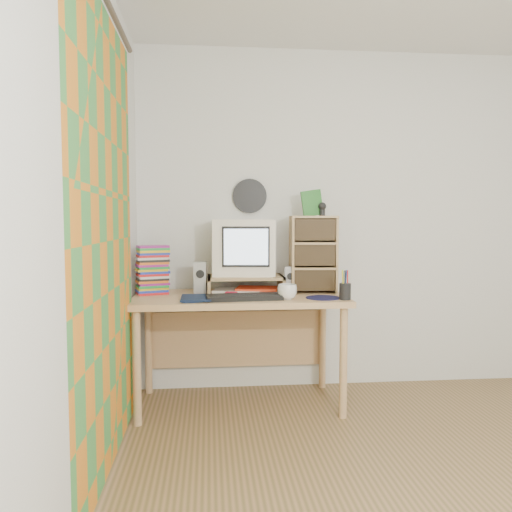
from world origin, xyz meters
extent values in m
plane|color=silver|center=(0.00, 1.75, 1.25)|extent=(3.50, 0.00, 3.50)
plane|color=silver|center=(-1.75, 0.00, 1.25)|extent=(0.00, 3.50, 3.50)
plane|color=orange|center=(-1.71, 0.48, 1.15)|extent=(0.00, 2.20, 2.20)
cylinder|color=black|center=(-0.93, 1.73, 1.43)|extent=(0.25, 0.02, 0.25)
cube|color=tan|center=(-1.03, 1.38, 0.73)|extent=(1.40, 0.70, 0.04)
cube|color=tan|center=(-1.03, 1.71, 0.38)|extent=(1.33, 0.02, 0.41)
cylinder|color=tan|center=(-1.67, 1.09, 0.35)|extent=(0.05, 0.05, 0.71)
cylinder|color=tan|center=(-0.39, 1.09, 0.35)|extent=(0.05, 0.05, 0.71)
cylinder|color=tan|center=(-1.67, 1.67, 0.35)|extent=(0.05, 0.05, 0.71)
cylinder|color=tan|center=(-0.39, 1.67, 0.35)|extent=(0.05, 0.05, 0.71)
cube|color=tan|center=(-1.23, 1.48, 0.81)|extent=(0.02, 0.30, 0.12)
cube|color=tan|center=(-0.73, 1.48, 0.81)|extent=(0.02, 0.30, 0.12)
cube|color=tan|center=(-0.98, 1.48, 0.86)|extent=(0.52, 0.30, 0.02)
cube|color=white|center=(-0.98, 1.53, 1.06)|extent=(0.45, 0.45, 0.39)
cube|color=#A6A6AB|center=(-1.29, 1.44, 0.86)|extent=(0.09, 0.09, 0.22)
cube|color=#A6A6AB|center=(-0.68, 1.45, 0.84)|extent=(0.08, 0.08, 0.18)
cube|color=black|center=(-1.01, 1.18, 0.77)|extent=(0.49, 0.20, 0.03)
cube|color=tan|center=(-0.51, 1.47, 1.02)|extent=(0.33, 0.19, 0.53)
imported|color=white|center=(-0.74, 1.17, 0.80)|extent=(0.15, 0.15, 0.10)
imported|color=#0E1934|center=(-1.41, 1.20, 0.77)|extent=(0.23, 0.18, 0.05)
cylinder|color=#0F1233|center=(-0.50, 1.20, 0.75)|extent=(0.26, 0.26, 0.00)
cube|color=red|center=(-1.09, 1.28, 0.77)|extent=(0.08, 0.07, 0.04)
cube|color=#1D631C|center=(-0.52, 1.49, 1.37)|extent=(0.14, 0.03, 0.18)
camera|label=1|loc=(-1.23, -1.93, 1.25)|focal=35.00mm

